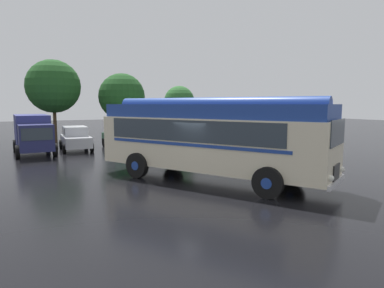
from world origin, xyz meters
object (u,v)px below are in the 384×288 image
vintage_bus (210,136)px  car_mid_right (149,134)px  box_van (33,132)px  car_near_left (76,138)px  car_far_right (181,133)px  car_mid_left (121,136)px

vintage_bus → car_mid_right: (2.76, 13.58, -1.05)m
box_van → car_near_left: bearing=2.0°
car_near_left → box_van: bearing=-178.0°
car_mid_right → vintage_bus: bearing=-101.5°
car_near_left → vintage_bus: bearing=-76.2°
car_far_right → box_van: 11.12m
car_far_right → box_van: size_ratio=0.74×
vintage_bus → car_near_left: vintage_bus is taller
vintage_bus → box_van: bearing=114.8°
vintage_bus → car_near_left: size_ratio=2.34×
car_mid_left → car_mid_right: size_ratio=0.96×
car_far_right → vintage_bus: bearing=-112.4°
car_near_left → car_mid_left: same height
car_mid_right → car_far_right: same height
car_mid_right → car_far_right: size_ratio=1.02×
box_van → vintage_bus: bearing=-65.2°
vintage_bus → car_mid_right: vintage_bus is taller
car_near_left → car_mid_right: (5.87, 0.90, 0.00)m
car_mid_left → car_mid_right: bearing=21.6°
car_mid_right → car_mid_left: bearing=-158.4°
car_near_left → car_far_right: bearing=1.1°
vintage_bus → car_far_right: bearing=67.6°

